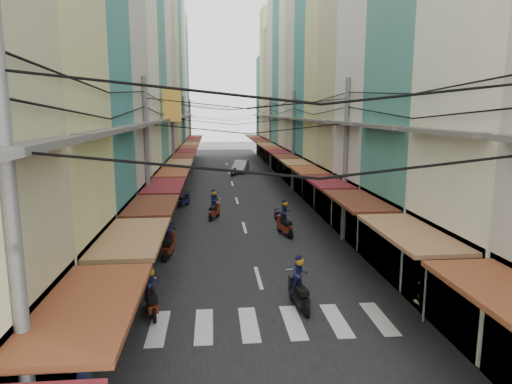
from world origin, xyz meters
TOP-DOWN VIEW (x-y plane):
  - ground at (0.00, 0.00)m, footprint 160.00×160.00m
  - road at (0.00, 20.00)m, footprint 10.00×80.00m
  - sidewalk_left at (-6.50, 20.00)m, footprint 3.00×80.00m
  - sidewalk_right at (6.50, 20.00)m, footprint 3.00×80.00m
  - crosswalk at (-0.00, -6.00)m, footprint 7.55×2.40m
  - building_row_left at (-7.92, 16.56)m, footprint 7.80×67.67m
  - building_row_right at (7.92, 16.45)m, footprint 7.80×68.98m
  - utility_poles at (0.00, 15.01)m, footprint 10.20×66.13m
  - white_car at (1.28, 29.81)m, footprint 4.89×2.76m
  - bicycle at (7.50, -2.38)m, footprint 1.85×1.16m
  - moving_scooters at (-0.95, 3.68)m, footprint 6.42×34.02m
  - parked_scooters at (3.38, -4.00)m, footprint 13.01×12.03m
  - pedestrians at (-5.12, 0.49)m, footprint 13.34×18.03m
  - market_umbrella at (6.85, -6.72)m, footprint 2.24×2.24m
  - traffic_sign at (4.78, -6.36)m, footprint 0.10×0.59m

SIDE VIEW (x-z plane):
  - ground at x=0.00m, z-range 0.00..0.00m
  - white_car at x=1.28m, z-range -0.81..0.81m
  - bicycle at x=7.50m, z-range -0.60..0.60m
  - road at x=0.00m, z-range 0.00..0.02m
  - crosswalk at x=0.00m, z-range 0.02..0.03m
  - sidewalk_left at x=-6.50m, z-range 0.00..0.06m
  - sidewalk_right at x=6.50m, z-range 0.00..0.06m
  - parked_scooters at x=3.38m, z-range -0.02..0.93m
  - moving_scooters at x=-0.95m, z-range -0.43..1.54m
  - pedestrians at x=-5.12m, z-range -0.06..2.05m
  - traffic_sign at x=4.78m, z-range 0.59..3.27m
  - market_umbrella at x=6.85m, z-range 0.90..3.26m
  - utility_poles at x=0.00m, z-range 2.49..10.69m
  - building_row_right at x=7.92m, z-range -1.89..20.71m
  - building_row_left at x=-7.92m, z-range -2.07..21.63m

